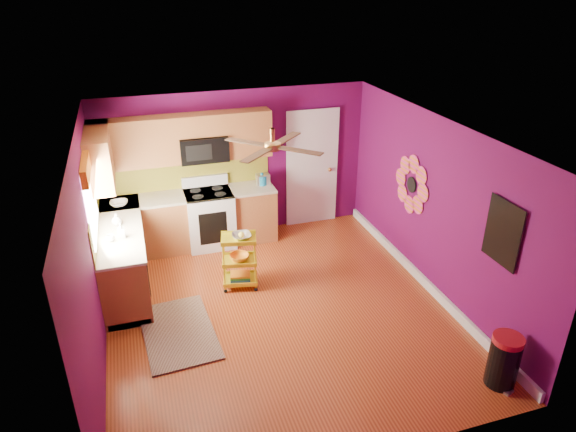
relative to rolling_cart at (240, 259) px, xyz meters
name	(u,v)px	position (x,y,z in m)	size (l,w,h in m)	color
ground	(279,310)	(0.36, -0.75, -0.46)	(5.00, 5.00, 0.00)	maroon
room_envelope	(280,201)	(0.38, -0.75, 1.17)	(4.54, 5.04, 2.52)	#590A48
lower_cabinets	(163,237)	(-0.99, 1.07, -0.02)	(2.81, 2.31, 0.94)	brown
electric_range	(210,218)	(-0.19, 1.43, 0.02)	(0.76, 0.66, 1.13)	white
upper_cabinetry	(159,146)	(-0.89, 1.43, 1.34)	(2.80, 2.30, 1.26)	brown
left_window	(89,183)	(-1.86, 0.30, 1.28)	(0.08, 1.35, 1.08)	white
panel_door	(312,169)	(1.71, 1.72, 0.57)	(0.95, 0.11, 2.15)	white
right_wall_art	(448,204)	(2.58, -1.08, 0.99)	(0.04, 2.74, 1.04)	black
ceiling_fan	(273,145)	(0.36, -0.55, 1.83)	(1.01, 1.01, 0.26)	#BF8C3F
shag_rug	(179,332)	(-1.01, -0.82, -0.45)	(0.86, 1.41, 0.02)	black
rolling_cart	(240,259)	(0.00, 0.00, 0.00)	(0.56, 0.45, 0.89)	gold
trash_can	(504,361)	(2.34, -2.80, -0.14)	(0.42, 0.42, 0.64)	black
teal_kettle	(262,180)	(0.74, 1.51, 0.57)	(0.18, 0.18, 0.21)	#15739E
toaster	(263,179)	(0.76, 1.51, 0.57)	(0.22, 0.15, 0.18)	beige
soap_bottle_a	(121,231)	(-1.56, 0.23, 0.59)	(0.09, 0.10, 0.21)	#EA3F72
soap_bottle_b	(116,219)	(-1.61, 0.64, 0.57)	(0.14, 0.14, 0.18)	white
counter_dish	(119,203)	(-1.58, 1.34, 0.51)	(0.27, 0.27, 0.07)	white
counter_cup	(110,238)	(-1.70, 0.16, 0.53)	(0.11, 0.11, 0.09)	white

